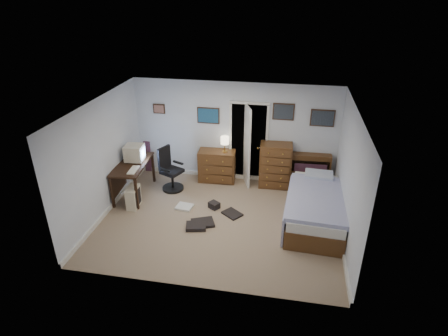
{
  "coord_description": "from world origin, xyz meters",
  "views": [
    {
      "loc": [
        1.3,
        -6.54,
        4.53
      ],
      "look_at": [
        0.05,
        0.3,
        1.1
      ],
      "focal_mm": 30.0,
      "sensor_mm": 36.0,
      "label": 1
    }
  ],
  "objects_px": {
    "computer_desk": "(129,170)",
    "low_dresser": "(217,166)",
    "office_chair": "(170,173)",
    "bed": "(315,207)",
    "tall_dresser": "(275,165)"
  },
  "relations": [
    {
      "from": "computer_desk",
      "to": "tall_dresser",
      "type": "bearing_deg",
      "value": 12.93
    },
    {
      "from": "computer_desk",
      "to": "office_chair",
      "type": "distance_m",
      "value": 0.98
    },
    {
      "from": "office_chair",
      "to": "computer_desk",
      "type": "bearing_deg",
      "value": -131.58
    },
    {
      "from": "computer_desk",
      "to": "bed",
      "type": "height_order",
      "value": "computer_desk"
    },
    {
      "from": "computer_desk",
      "to": "tall_dresser",
      "type": "distance_m",
      "value": 3.5
    },
    {
      "from": "tall_dresser",
      "to": "office_chair",
      "type": "bearing_deg",
      "value": -168.51
    },
    {
      "from": "computer_desk",
      "to": "office_chair",
      "type": "xyz_separation_m",
      "value": [
        0.87,
        0.4,
        -0.21
      ]
    },
    {
      "from": "office_chair",
      "to": "bed",
      "type": "bearing_deg",
      "value": 10.18
    },
    {
      "from": "low_dresser",
      "to": "computer_desk",
      "type": "bearing_deg",
      "value": -154.76
    },
    {
      "from": "computer_desk",
      "to": "office_chair",
      "type": "bearing_deg",
      "value": 20.97
    },
    {
      "from": "computer_desk",
      "to": "low_dresser",
      "type": "height_order",
      "value": "low_dresser"
    },
    {
      "from": "office_chair",
      "to": "low_dresser",
      "type": "xyz_separation_m",
      "value": [
        1.03,
        0.64,
        -0.01
      ]
    },
    {
      "from": "computer_desk",
      "to": "low_dresser",
      "type": "distance_m",
      "value": 2.17
    },
    {
      "from": "office_chair",
      "to": "low_dresser",
      "type": "relative_size",
      "value": 1.17
    },
    {
      "from": "low_dresser",
      "to": "bed",
      "type": "height_order",
      "value": "low_dresser"
    }
  ]
}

